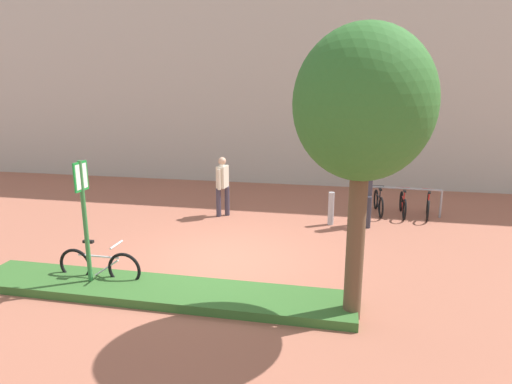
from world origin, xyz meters
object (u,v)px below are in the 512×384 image
at_px(parking_sign_post, 84,207).
at_px(bike_rack_cluster, 403,204).
at_px(person_shirt_white, 223,183).
at_px(person_suited_dark, 363,191).
at_px(tree_sidewalk, 363,107).
at_px(bike_at_sign, 100,266).
at_px(bollard_steel, 331,208).

distance_m(parking_sign_post, bike_rack_cluster, 8.80).
relative_size(bike_rack_cluster, person_shirt_white, 1.23).
distance_m(person_suited_dark, person_shirt_white, 3.90).
bearing_deg(tree_sidewalk, parking_sign_post, 178.73).
xyz_separation_m(bike_at_sign, bollard_steel, (4.16, 4.55, 0.10)).
xyz_separation_m(bike_at_sign, person_suited_dark, (4.96, 4.54, 0.63)).
height_order(bollard_steel, person_shirt_white, person_shirt_white).
distance_m(parking_sign_post, bollard_steel, 6.47).
bearing_deg(bike_rack_cluster, person_shirt_white, -167.85).
distance_m(parking_sign_post, bike_at_sign, 1.25).
bearing_deg(person_suited_dark, bollard_steel, 179.11).
relative_size(bollard_steel, person_shirt_white, 0.52).
relative_size(tree_sidewalk, bollard_steel, 5.03).
distance_m(bollard_steel, person_suited_dark, 0.96).
height_order(parking_sign_post, person_shirt_white, parking_sign_post).
relative_size(tree_sidewalk, person_suited_dark, 2.63).
distance_m(bike_at_sign, person_suited_dark, 6.76).
bearing_deg(bollard_steel, tree_sidewalk, -84.16).
bearing_deg(person_shirt_white, parking_sign_post, -102.75).
bearing_deg(tree_sidewalk, person_suited_dark, 86.43).
bearing_deg(parking_sign_post, tree_sidewalk, -1.27).
relative_size(parking_sign_post, bike_at_sign, 1.43).
bearing_deg(tree_sidewalk, bike_at_sign, 175.93).
distance_m(bike_rack_cluster, person_shirt_white, 5.27).
bearing_deg(tree_sidewalk, bike_rack_cluster, 76.18).
relative_size(person_suited_dark, person_shirt_white, 1.00).
xyz_separation_m(tree_sidewalk, bike_at_sign, (-4.66, 0.33, -3.01)).
bearing_deg(bike_rack_cluster, bollard_steel, -147.16).
height_order(parking_sign_post, person_suited_dark, parking_sign_post).
xyz_separation_m(parking_sign_post, bollard_steel, (4.22, 4.78, -1.12)).
distance_m(bike_rack_cluster, person_suited_dark, 1.90).
height_order(bike_at_sign, bike_rack_cluster, bike_at_sign).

